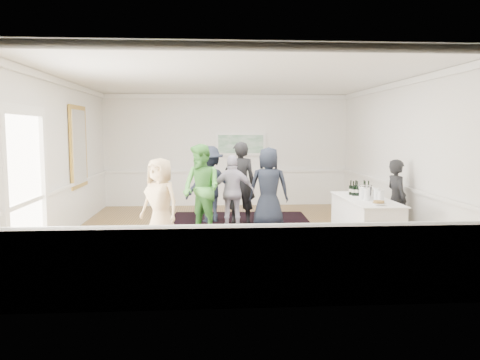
{
  "coord_description": "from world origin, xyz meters",
  "views": [
    {
      "loc": [
        -0.51,
        -9.49,
        2.16
      ],
      "look_at": [
        0.13,
        0.2,
        1.13
      ],
      "focal_mm": 35.0,
      "sensor_mm": 36.0,
      "label": 1
    }
  ],
  "objects": [
    {
      "name": "nut_bowl",
      "position": [
        2.42,
        -1.65,
        0.91
      ],
      "size": [
        0.23,
        0.23,
        0.08
      ],
      "color": "white",
      "rests_on": "serving_table"
    },
    {
      "name": "wall_left",
      "position": [
        -3.5,
        0.0,
        1.6
      ],
      "size": [
        0.02,
        8.0,
        3.2
      ],
      "primitive_type": "cube",
      "color": "white",
      "rests_on": "floor"
    },
    {
      "name": "area_rug",
      "position": [
        0.16,
        0.56,
        0.01
      ],
      "size": [
        3.52,
        4.5,
        0.02
      ],
      "primitive_type": "cube",
      "rotation": [
        0.0,
        0.0,
        -0.05
      ],
      "color": "black",
      "rests_on": "floor"
    },
    {
      "name": "guest_dark_a",
      "position": [
        -0.5,
        1.47,
        0.9
      ],
      "size": [
        1.32,
        1.02,
        1.81
      ],
      "primitive_type": "imported",
      "rotation": [
        0.0,
        0.0,
        3.48
      ],
      "color": "#1C212E",
      "rests_on": "floor"
    },
    {
      "name": "juice_pitchers",
      "position": [
        2.48,
        -1.12,
        0.99
      ],
      "size": [
        0.32,
        0.62,
        0.24
      ],
      "color": "#86B540",
      "rests_on": "serving_table"
    },
    {
      "name": "doorway",
      "position": [
        -3.45,
        -1.9,
        1.42
      ],
      "size": [
        0.1,
        1.78,
        2.56
      ],
      "color": "white",
      "rests_on": "wall_left"
    },
    {
      "name": "bartender",
      "position": [
        3.2,
        -0.53,
        0.8
      ],
      "size": [
        0.44,
        0.62,
        1.6
      ],
      "primitive_type": "imported",
      "rotation": [
        0.0,
        0.0,
        1.67
      ],
      "color": "black",
      "rests_on": "floor"
    },
    {
      "name": "guest_navy",
      "position": [
        0.81,
        0.79,
        0.9
      ],
      "size": [
        0.96,
        0.7,
        1.8
      ],
      "primitive_type": "imported",
      "rotation": [
        0.0,
        0.0,
        2.99
      ],
      "color": "#1C212E",
      "rests_on": "floor"
    },
    {
      "name": "guest_dark_b",
      "position": [
        0.21,
        1.23,
        0.96
      ],
      "size": [
        0.71,
        0.47,
        1.91
      ],
      "primitive_type": "imported",
      "rotation": [
        0.0,
        0.0,
        3.13
      ],
      "color": "black",
      "rests_on": "floor"
    },
    {
      "name": "ceiling",
      "position": [
        0.0,
        0.0,
        3.2
      ],
      "size": [
        7.0,
        8.0,
        0.02
      ],
      "primitive_type": "cube",
      "color": "white",
      "rests_on": "wall_back"
    },
    {
      "name": "ice_bucket",
      "position": [
        2.51,
        -0.69,
        0.99
      ],
      "size": [
        0.26,
        0.26,
        0.24
      ],
      "primitive_type": "cylinder",
      "color": "silver",
      "rests_on": "serving_table"
    },
    {
      "name": "guest_lilac",
      "position": [
        0.01,
        0.69,
        0.82
      ],
      "size": [
        0.96,
        0.4,
        1.63
      ],
      "primitive_type": "imported",
      "rotation": [
        0.0,
        0.0,
        3.14
      ],
      "color": "silver",
      "rests_on": "floor"
    },
    {
      "name": "wall_right",
      "position": [
        3.5,
        0.0,
        1.6
      ],
      "size": [
        0.02,
        8.0,
        3.2
      ],
      "primitive_type": "cube",
      "color": "white",
      "rests_on": "floor"
    },
    {
      "name": "wine_bottles",
      "position": [
        2.48,
        -0.39,
        1.03
      ],
      "size": [
        0.4,
        0.23,
        0.31
      ],
      "color": "black",
      "rests_on": "serving_table"
    },
    {
      "name": "landscape_painting",
      "position": [
        0.4,
        3.95,
        1.78
      ],
      "size": [
        1.44,
        0.06,
        0.66
      ],
      "color": "white",
      "rests_on": "wall_back"
    },
    {
      "name": "guest_green",
      "position": [
        -0.68,
        0.27,
        0.94
      ],
      "size": [
        1.15,
        1.16,
        1.88
      ],
      "primitive_type": "imported",
      "rotation": [
        0.0,
        0.0,
        -0.82
      ],
      "color": "#4EA742",
      "rests_on": "floor"
    },
    {
      "name": "wall_front",
      "position": [
        0.0,
        -4.0,
        1.6
      ],
      "size": [
        7.0,
        0.02,
        3.2
      ],
      "primitive_type": "cube",
      "color": "white",
      "rests_on": "floor"
    },
    {
      "name": "wainscoting",
      "position": [
        0.0,
        0.0,
        0.5
      ],
      "size": [
        7.0,
        8.0,
        1.0
      ],
      "primitive_type": null,
      "color": "white",
      "rests_on": "floor"
    },
    {
      "name": "wall_back",
      "position": [
        0.0,
        4.0,
        1.6
      ],
      "size": [
        7.0,
        0.02,
        3.2
      ],
      "primitive_type": "cube",
      "color": "white",
      "rests_on": "floor"
    },
    {
      "name": "floor",
      "position": [
        0.0,
        0.0,
        0.0
      ],
      "size": [
        8.0,
        8.0,
        0.0
      ],
      "primitive_type": "plane",
      "color": "olive",
      "rests_on": "ground"
    },
    {
      "name": "mirror",
      "position": [
        -3.45,
        1.3,
        1.8
      ],
      "size": [
        0.05,
        1.25,
        1.85
      ],
      "color": "gold",
      "rests_on": "wall_left"
    },
    {
      "name": "serving_table",
      "position": [
        2.47,
        -0.85,
        0.44
      ],
      "size": [
        0.82,
        2.15,
        0.87
      ],
      "color": "white",
      "rests_on": "floor"
    },
    {
      "name": "guest_tan",
      "position": [
        -1.42,
        -0.86,
        0.83
      ],
      "size": [
        0.97,
        0.9,
        1.66
      ],
      "primitive_type": "imported",
      "rotation": [
        0.0,
        0.0,
        -0.6
      ],
      "color": "#D0B282",
      "rests_on": "floor"
    }
  ]
}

